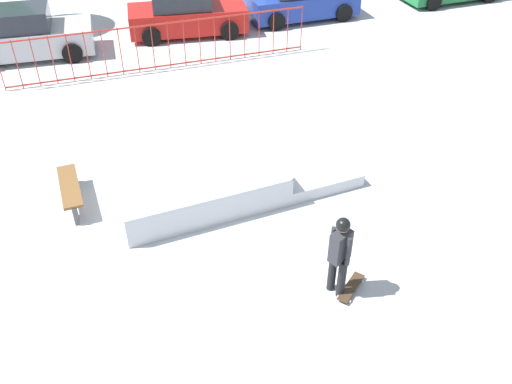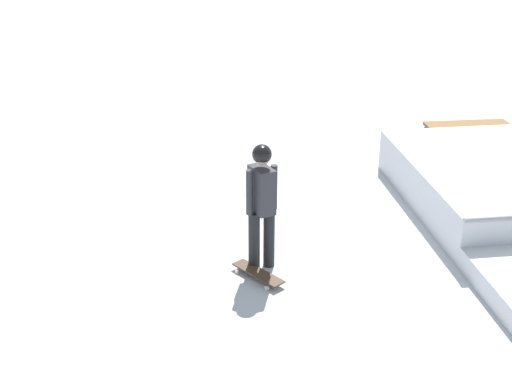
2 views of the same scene
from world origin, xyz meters
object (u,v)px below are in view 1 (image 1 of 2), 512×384
skater (340,251)px  parked_car_red (186,13)px  parked_car_silver (25,35)px  skateboard (351,287)px  skate_ramp (215,175)px  park_bench (70,189)px

skater → parked_car_red: bearing=-115.3°
skater → parked_car_silver: (-5.30, 12.67, -0.28)m
parked_car_silver → skater: bearing=-63.8°
skateboard → parked_car_red: bearing=-129.2°
parked_car_silver → parked_car_red: bearing=7.4°
skater → parked_car_silver: skater is taller
skate_ramp → parked_car_silver: parked_car_silver is taller
skateboard → parked_car_silver: size_ratio=0.18×
skate_ramp → park_bench: size_ratio=3.38×
skateboard → parked_car_red: (-0.20, 13.10, 0.65)m
skater → parked_car_silver: size_ratio=0.41×
skate_ramp → parked_car_red: 9.38m
skateboard → park_bench: 6.31m
skater → park_bench: (-4.39, 4.16, -0.65)m
skater → parked_car_silver: 13.74m
skateboard → park_bench: bearing=-82.2°
parked_car_silver → skate_ramp: bearing=-62.2°
skateboard → park_bench: size_ratio=0.45×
park_bench → parked_car_red: bearing=63.2°
skater → park_bench: skater is taller
skateboard → parked_car_silver: parked_car_silver is taller
park_bench → parked_car_red: (4.48, 8.88, 0.37)m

